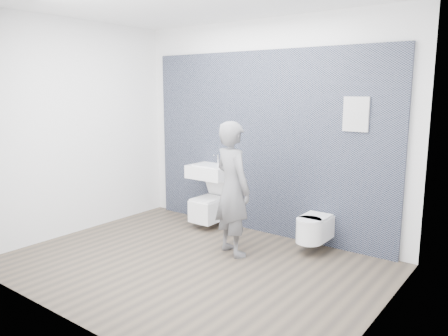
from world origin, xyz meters
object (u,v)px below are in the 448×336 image
Objects in this scene: toilet_square at (210,208)px; visitor at (233,189)px; washbasin at (211,171)px; toilet_rounded at (313,229)px.

toilet_square is 0.43× the size of visitor.
toilet_square is at bearing -90.00° from washbasin.
visitor is at bearing -37.85° from washbasin.
toilet_rounded is at bearing -118.98° from visitor.
washbasin is 1.07m from visitor.
toilet_square is 1.58m from toilet_rounded.
washbasin is at bearing 178.33° from toilet_rounded.
visitor is at bearing -140.22° from toilet_rounded.
toilet_rounded is at bearing -0.49° from toilet_square.
visitor is (0.85, -0.63, 0.51)m from toilet_square.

